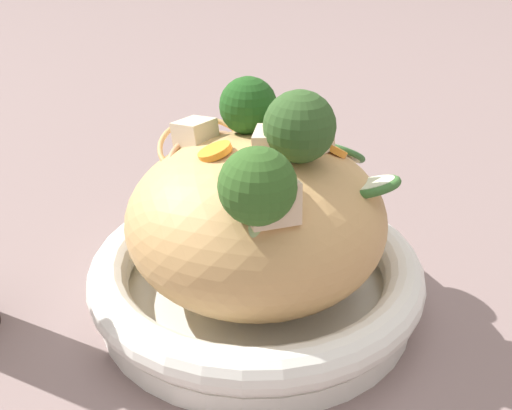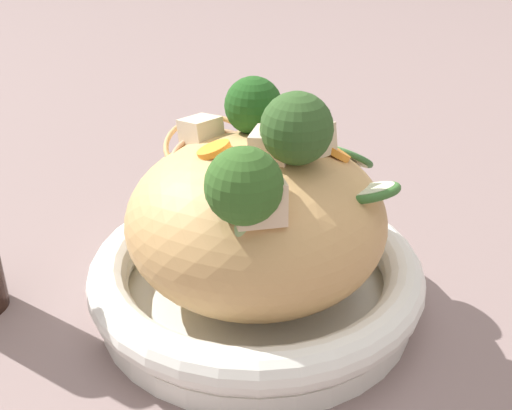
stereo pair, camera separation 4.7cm
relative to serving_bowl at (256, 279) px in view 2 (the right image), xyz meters
The scene contains 7 objects.
ground_plane 0.02m from the serving_bowl, ahead, with size 3.00×3.00×0.00m, color gray.
serving_bowl is the anchor object (origin of this frame).
noodle_heap 0.05m from the serving_bowl, 135.33° to the right, with size 0.19×0.19×0.12m.
broccoli_florets 0.13m from the serving_bowl, ahead, with size 0.16×0.10×0.07m.
carrot_coins 0.11m from the serving_bowl, 31.51° to the left, with size 0.08×0.12×0.02m.
zucchini_slices 0.11m from the serving_bowl, 79.75° to the left, with size 0.12×0.12×0.06m.
chicken_chunks 0.11m from the serving_bowl, ahead, with size 0.14×0.11×0.04m.
Camera 2 is at (0.40, -0.09, 0.31)m, focal length 45.00 mm.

